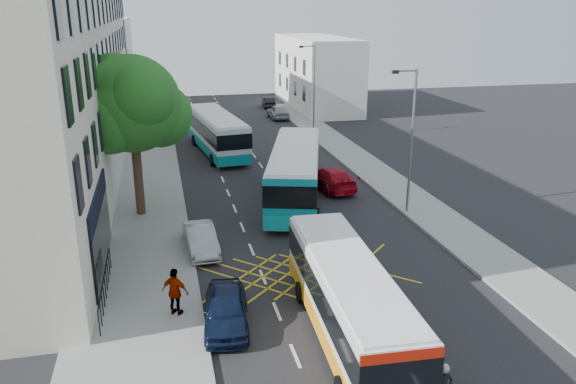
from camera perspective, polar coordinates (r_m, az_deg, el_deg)
ground at (r=20.66m, az=9.71°, el=-14.96°), size 120.00×120.00×0.00m
pavement_left at (r=32.80m, az=-14.66°, el=-2.23°), size 5.00×70.00×0.15m
pavement_right at (r=35.88m, az=11.73°, el=-0.23°), size 3.00×70.00×0.15m
terrace_main at (r=41.13m, az=-22.99°, el=10.62°), size 8.30×45.00×13.50m
terrace_far at (r=71.42m, az=-18.95°, el=12.32°), size 8.00×20.00×10.00m
building_right at (r=66.73m, az=2.87°, el=12.04°), size 6.00×18.00×8.00m
street_tree at (r=31.20m, az=-15.59°, el=8.51°), size 6.30×5.70×8.80m
lamp_near at (r=31.53m, az=12.33°, el=5.75°), size 1.45×0.15×8.00m
lamp_far at (r=50.07m, az=2.56°, el=10.67°), size 1.45×0.15×8.00m
railings at (r=23.73m, az=-18.09°, el=-9.00°), size 0.08×5.60×1.14m
bus_near at (r=20.14m, az=6.13°, el=-10.75°), size 2.86×10.21×2.84m
bus_mid at (r=33.68m, az=0.74°, el=1.94°), size 5.98×12.14×3.33m
bus_far at (r=45.55m, az=-7.24°, el=6.02°), size 3.98×11.51×3.17m
parked_car_blue at (r=21.17m, az=-6.32°, el=-11.75°), size 2.04×4.14×1.36m
parked_car_silver at (r=27.33m, az=-8.86°, el=-4.76°), size 1.60×3.96×1.28m
red_hatchback at (r=36.41m, az=4.35°, el=1.44°), size 2.57×5.14×1.43m
distant_car_grey at (r=55.35m, az=-7.44°, el=7.16°), size 2.60×5.17×1.40m
distant_car_silver at (r=59.79m, az=-1.03°, el=8.17°), size 1.87×4.36×1.47m
distant_car_dark at (r=66.71m, az=-1.98°, el=9.11°), size 1.61×3.78×1.21m
pedestrian_far at (r=21.75m, az=-11.38°, el=-9.91°), size 1.18×0.98×1.88m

